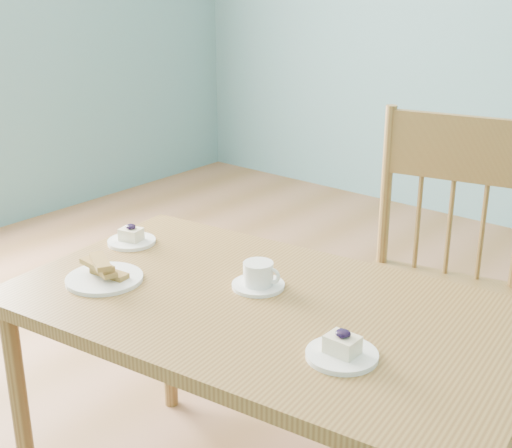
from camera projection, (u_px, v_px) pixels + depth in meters
The scene contains 7 objects.
room at pixel (278, 0), 1.66m from camera, with size 5.01×5.01×2.71m.
dining_table at pixel (266, 328), 1.72m from camera, with size 1.32×0.85×0.67m.
dining_chair at pixel (434, 284), 2.14m from camera, with size 0.55×0.53×1.02m.
cheesecake_plate_near at pixel (342, 350), 1.46m from camera, with size 0.15×0.15×0.06m.
cheesecake_plate_far at pixel (131, 238), 2.06m from camera, with size 0.14×0.14×0.06m.
coffee_cup at pixel (259, 277), 1.77m from camera, with size 0.13×0.13×0.07m.
biscotti_plate at pixel (104, 274), 1.81m from camera, with size 0.20×0.20×0.06m.
Camera 1 is at (1.06, -1.37, 1.43)m, focal length 50.00 mm.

